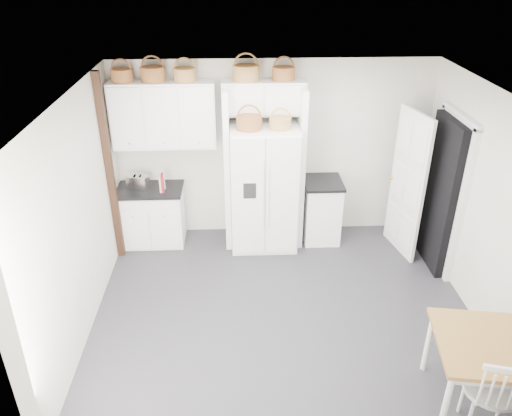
{
  "coord_description": "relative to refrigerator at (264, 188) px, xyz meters",
  "views": [
    {
      "loc": [
        -0.54,
        -4.75,
        3.91
      ],
      "look_at": [
        -0.31,
        0.4,
        1.2
      ],
      "focal_mm": 35.0,
      "sensor_mm": 36.0,
      "label": 1
    }
  ],
  "objects": [
    {
      "name": "floor",
      "position": [
        0.15,
        -1.6,
        -0.89
      ],
      "size": [
        4.5,
        4.5,
        0.0
      ],
      "primitive_type": "plane",
      "color": "#353437",
      "rests_on": "ground"
    },
    {
      "name": "ceiling",
      "position": [
        0.15,
        -1.6,
        1.71
      ],
      "size": [
        4.5,
        4.5,
        0.0
      ],
      "primitive_type": "plane",
      "color": "white",
      "rests_on": "wall_back"
    },
    {
      "name": "wall_back",
      "position": [
        0.15,
        0.4,
        0.41
      ],
      "size": [
        4.5,
        0.0,
        4.5
      ],
      "primitive_type": "plane",
      "rotation": [
        1.57,
        0.0,
        0.0
      ],
      "color": "beige",
      "rests_on": "floor"
    },
    {
      "name": "wall_left",
      "position": [
        -2.1,
        -1.6,
        0.41
      ],
      "size": [
        0.0,
        4.0,
        4.0
      ],
      "primitive_type": "plane",
      "rotation": [
        1.57,
        0.0,
        1.57
      ],
      "color": "beige",
      "rests_on": "floor"
    },
    {
      "name": "wall_right",
      "position": [
        2.4,
        -1.6,
        0.41
      ],
      "size": [
        0.0,
        4.0,
        4.0
      ],
      "primitive_type": "plane",
      "rotation": [
        1.57,
        0.0,
        -1.57
      ],
      "color": "beige",
      "rests_on": "floor"
    },
    {
      "name": "refrigerator",
      "position": [
        0.0,
        0.0,
        0.0
      ],
      "size": [
        0.92,
        0.74,
        1.79
      ],
      "primitive_type": "cube",
      "color": "white",
      "rests_on": "floor"
    },
    {
      "name": "base_cab_left",
      "position": [
        -1.62,
        0.1,
        -0.48
      ],
      "size": [
        0.89,
        0.56,
        0.83
      ],
      "primitive_type": "cube",
      "color": "white",
      "rests_on": "floor"
    },
    {
      "name": "base_cab_right",
      "position": [
        0.86,
        0.1,
        -0.45
      ],
      "size": [
        0.51,
        0.61,
        0.9
      ],
      "primitive_type": "cube",
      "color": "white",
      "rests_on": "floor"
    },
    {
      "name": "dining_table",
      "position": [
        1.85,
        -3.05,
        -0.52
      ],
      "size": [
        1.04,
        1.04,
        0.76
      ],
      "primitive_type": "cube",
      "rotation": [
        0.0,
        0.0,
        -0.16
      ],
      "color": "brown",
      "rests_on": "floor"
    },
    {
      "name": "windsor_chair",
      "position": [
        1.8,
        -3.35,
        -0.4
      ],
      "size": [
        0.59,
        0.55,
        0.99
      ],
      "primitive_type": "cube",
      "rotation": [
        0.0,
        0.0,
        -0.27
      ],
      "color": "white",
      "rests_on": "floor"
    },
    {
      "name": "counter_left",
      "position": [
        -1.62,
        0.1,
        -0.05
      ],
      "size": [
        0.93,
        0.6,
        0.04
      ],
      "primitive_type": "cube",
      "color": "black",
      "rests_on": "base_cab_left"
    },
    {
      "name": "counter_right",
      "position": [
        0.86,
        0.1,
        0.02
      ],
      "size": [
        0.55,
        0.65,
        0.04
      ],
      "primitive_type": "cube",
      "color": "black",
      "rests_on": "base_cab_right"
    },
    {
      "name": "toaster",
      "position": [
        -1.77,
        0.1,
        0.07
      ],
      "size": [
        0.32,
        0.24,
        0.2
      ],
      "primitive_type": "cube",
      "rotation": [
        0.0,
        0.0,
        -0.27
      ],
      "color": "silver",
      "rests_on": "counter_left"
    },
    {
      "name": "cookbook_red",
      "position": [
        -1.42,
        0.02,
        0.09
      ],
      "size": [
        0.05,
        0.16,
        0.24
      ],
      "primitive_type": "cube",
      "rotation": [
        0.0,
        0.0,
        0.08
      ],
      "color": "maroon",
      "rests_on": "counter_left"
    },
    {
      "name": "cookbook_cream",
      "position": [
        -1.42,
        0.02,
        0.08
      ],
      "size": [
        0.06,
        0.15,
        0.22
      ],
      "primitive_type": "cube",
      "rotation": [
        0.0,
        0.0,
        -0.2
      ],
      "color": "silver",
      "rests_on": "counter_left"
    },
    {
      "name": "basket_upper_a",
      "position": [
        -1.84,
        0.23,
        1.54
      ],
      "size": [
        0.29,
        0.29,
        0.16
      ],
      "primitive_type": "cylinder",
      "color": "brown",
      "rests_on": "upper_cabinet"
    },
    {
      "name": "basket_upper_b",
      "position": [
        -1.44,
        0.23,
        1.55
      ],
      "size": [
        0.32,
        0.32,
        0.19
      ],
      "primitive_type": "cylinder",
      "color": "brown",
      "rests_on": "upper_cabinet"
    },
    {
      "name": "basket_upper_c",
      "position": [
        -1.03,
        0.23,
        1.54
      ],
      "size": [
        0.29,
        0.29,
        0.17
      ],
      "primitive_type": "cylinder",
      "color": "#A26A2D",
      "rests_on": "upper_cabinet"
    },
    {
      "name": "basket_bridge_a",
      "position": [
        -0.23,
        0.23,
        1.55
      ],
      "size": [
        0.35,
        0.35,
        0.2
      ],
      "primitive_type": "cylinder",
      "color": "#A26A2D",
      "rests_on": "bridge_cabinet"
    },
    {
      "name": "basket_bridge_b",
      "position": [
        0.26,
        0.23,
        1.54
      ],
      "size": [
        0.3,
        0.3,
        0.17
      ],
      "primitive_type": "cylinder",
      "color": "brown",
      "rests_on": "bridge_cabinet"
    },
    {
      "name": "basket_fridge_a",
      "position": [
        -0.21,
        -0.1,
        0.98
      ],
      "size": [
        0.34,
        0.34,
        0.18
      ],
      "primitive_type": "cylinder",
      "color": "brown",
      "rests_on": "refrigerator"
    },
    {
      "name": "basket_fridge_b",
      "position": [
        0.2,
        -0.1,
        0.97
      ],
      "size": [
        0.29,
        0.29,
        0.15
      ],
      "primitive_type": "cylinder",
      "color": "#A26A2D",
      "rests_on": "refrigerator"
    },
    {
      "name": "upper_cabinet",
      "position": [
        -1.35,
        0.23,
        1.01
      ],
      "size": [
        1.4,
        0.34,
        0.9
      ],
      "primitive_type": "cube",
      "color": "white",
      "rests_on": "wall_back"
    },
    {
      "name": "bridge_cabinet",
      "position": [
        0.0,
        0.23,
        1.23
      ],
      "size": [
        1.12,
        0.34,
        0.45
      ],
      "primitive_type": "cube",
      "color": "white",
      "rests_on": "wall_back"
    },
    {
      "name": "fridge_panel_left",
      "position": [
        -0.51,
        0.1,
        0.26
      ],
      "size": [
        0.08,
        0.6,
        2.3
      ],
      "primitive_type": "cube",
      "color": "white",
      "rests_on": "floor"
    },
    {
      "name": "fridge_panel_right",
      "position": [
        0.51,
        0.1,
        0.26
      ],
      "size": [
        0.08,
        0.6,
        2.3
      ],
      "primitive_type": "cube",
      "color": "white",
      "rests_on": "floor"
    },
    {
      "name": "trim_post",
      "position": [
        -2.05,
        -0.25,
        0.41
      ],
      "size": [
        0.09,
        0.09,
        2.6
      ],
      "primitive_type": "cube",
      "color": "black",
      "rests_on": "floor"
    },
    {
      "name": "doorway_void",
      "position": [
        2.31,
        -0.6,
        0.13
      ],
      "size": [
        0.18,
        0.85,
        2.05
      ],
      "primitive_type": "cube",
      "color": "black",
      "rests_on": "floor"
    },
    {
      "name": "door_slab",
      "position": [
        1.95,
        -0.27,
        0.13
      ],
      "size": [
        0.21,
        0.79,
        2.05
      ],
      "primitive_type": "cube",
      "rotation": [
        0.0,
        0.0,
        -1.36
      ],
      "color": "white",
      "rests_on": "floor"
    }
  ]
}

